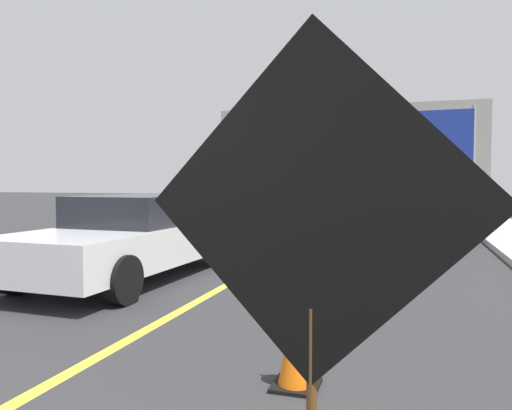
# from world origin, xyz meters

# --- Properties ---
(lane_center_stripe) EXTENTS (0.14, 36.00, 0.01)m
(lane_center_stripe) POSITION_xyz_m (0.00, 6.00, 0.00)
(lane_center_stripe) COLOR yellow
(lane_center_stripe) RESTS_ON ground
(roadwork_sign) EXTENTS (1.63, 0.19, 2.33)m
(roadwork_sign) POSITION_xyz_m (2.31, 2.21, 1.47)
(roadwork_sign) COLOR #593819
(roadwork_sign) RESTS_ON ground
(arrow_board_trailer) EXTENTS (1.60, 1.91, 2.70)m
(arrow_board_trailer) POSITION_xyz_m (1.25, 11.45, 0.48)
(arrow_board_trailer) COLOR orange
(arrow_board_trailer) RESTS_ON ground
(box_truck) EXTENTS (2.71, 7.57, 3.58)m
(box_truck) POSITION_xyz_m (3.21, 17.91, 1.91)
(box_truck) COLOR black
(box_truck) RESTS_ON ground
(pickup_car) EXTENTS (2.16, 4.87, 1.38)m
(pickup_car) POSITION_xyz_m (-1.70, 7.26, 0.70)
(pickup_car) COLOR silver
(pickup_car) RESTS_ON ground
(highway_guide_sign) EXTENTS (2.78, 0.35, 5.00)m
(highway_guide_sign) POSITION_xyz_m (4.54, 23.89, 3.42)
(highway_guide_sign) COLOR gray
(highway_guide_sign) RESTS_ON ground
(far_building_block) EXTENTS (15.75, 6.79, 6.11)m
(far_building_block) POSITION_xyz_m (-1.05, 32.74, 3.05)
(far_building_block) COLOR gray
(far_building_block) RESTS_ON ground
(traffic_cone_near_sign) EXTENTS (0.36, 0.36, 0.74)m
(traffic_cone_near_sign) POSITION_xyz_m (1.88, 3.76, 0.36)
(traffic_cone_near_sign) COLOR black
(traffic_cone_near_sign) RESTS_ON ground
(traffic_cone_mid_lane) EXTENTS (0.36, 0.36, 0.72)m
(traffic_cone_mid_lane) POSITION_xyz_m (1.83, 6.09, 0.35)
(traffic_cone_mid_lane) COLOR black
(traffic_cone_mid_lane) RESTS_ON ground
(traffic_cone_far_lane) EXTENTS (0.36, 0.36, 0.64)m
(traffic_cone_far_lane) POSITION_xyz_m (1.63, 8.52, 0.31)
(traffic_cone_far_lane) COLOR black
(traffic_cone_far_lane) RESTS_ON ground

